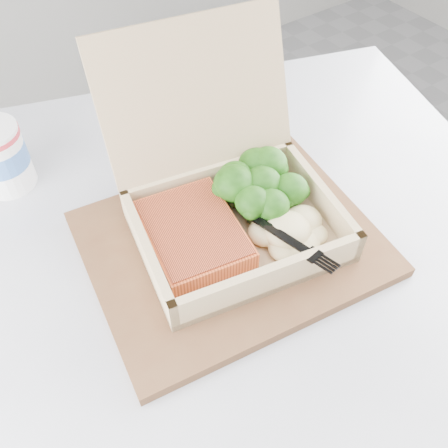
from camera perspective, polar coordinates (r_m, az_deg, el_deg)
cafe_table at (r=0.77m, az=0.46°, el=-13.73°), size 1.05×1.05×0.74m
serving_tray at (r=0.62m, az=0.81°, el=-2.24°), size 0.38×0.32×0.01m
takeout_container at (r=0.60m, az=-0.07°, el=4.49°), size 0.28×0.29×0.21m
salmon_fillet at (r=0.59m, az=-3.56°, el=-1.26°), size 0.13×0.15×0.03m
broccoli_pile at (r=0.63m, az=4.35°, el=4.00°), size 0.12×0.12×0.04m
mashed_potatoes at (r=0.59m, az=7.21°, el=-0.70°), size 0.09×0.08×0.03m
plastic_fork at (r=0.58m, az=4.49°, el=0.22°), size 0.04×0.14×0.01m
receipt at (r=0.76m, az=-3.17°, el=8.46°), size 0.13×0.15×0.00m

